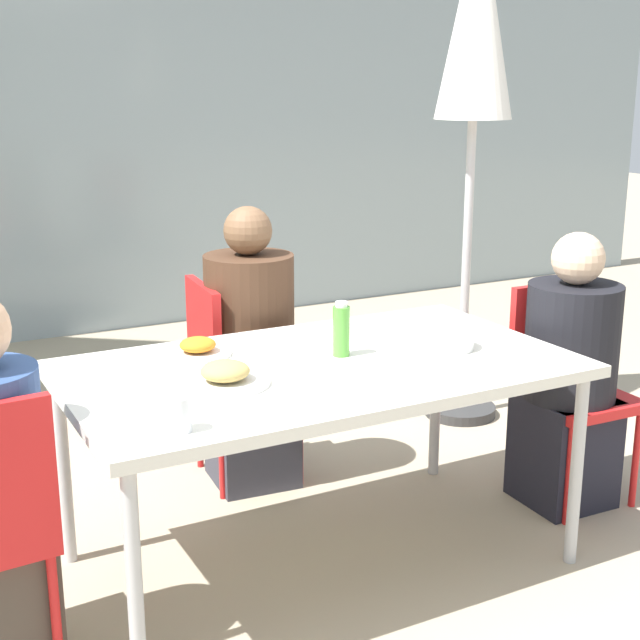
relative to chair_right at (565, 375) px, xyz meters
name	(u,v)px	position (x,y,z in m)	size (l,w,h in m)	color
ground_plane	(320,560)	(-1.15, -0.04, -0.51)	(24.00, 24.00, 0.00)	tan
building_facade	(67,107)	(-1.15, 3.45, 0.99)	(10.00, 0.20, 3.00)	#89999E
dining_table	(320,377)	(-1.15, -0.04, 0.18)	(1.69, 0.96, 0.74)	silver
chair_right	(565,375)	(0.00, 0.00, 0.00)	(0.41, 0.41, 0.87)	red
person_right	(569,381)	(-0.05, -0.08, 0.01)	(0.36, 0.36, 1.10)	black
chair_far	(229,366)	(-1.16, 0.74, 0.00)	(0.43, 0.43, 0.87)	red
person_far	(250,357)	(-1.08, 0.69, 0.04)	(0.37, 0.37, 1.18)	#383842
closed_umbrella	(476,38)	(0.17, 0.90, 1.34)	(0.37, 0.37, 2.45)	#333333
plate_0	(198,349)	(-1.48, 0.23, 0.26)	(0.23, 0.23, 0.06)	white
plate_1	(225,376)	(-1.51, -0.10, 0.26)	(0.28, 0.28, 0.08)	white
bottle	(341,330)	(-1.04, 0.00, 0.32)	(0.06, 0.06, 0.19)	#51A338
drinking_cup	(179,414)	(-1.76, -0.40, 0.28)	(0.07, 0.07, 0.10)	white
salad_bowl	(446,339)	(-0.67, -0.09, 0.26)	(0.20, 0.20, 0.06)	white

